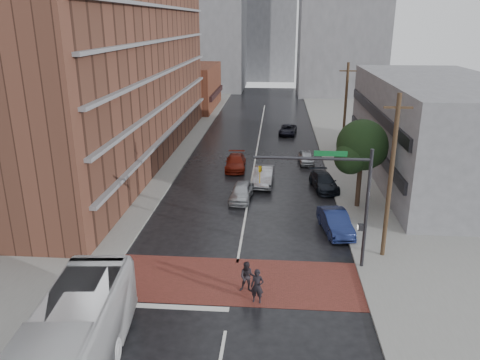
# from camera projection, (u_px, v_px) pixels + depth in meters

# --- Properties ---
(ground) EXTENTS (160.00, 160.00, 0.00)m
(ground) POSITION_uv_depth(u_px,v_px,m) (233.00, 285.00, 25.57)
(ground) COLOR black
(ground) RESTS_ON ground
(crosswalk) EXTENTS (14.00, 5.00, 0.02)m
(crosswalk) POSITION_uv_depth(u_px,v_px,m) (234.00, 280.00, 26.04)
(crosswalk) COLOR maroon
(crosswalk) RESTS_ON ground
(sidewalk_west) EXTENTS (9.00, 90.00, 0.15)m
(sidewalk_west) POSITION_uv_depth(u_px,v_px,m) (148.00, 155.00, 50.01)
(sidewalk_west) COLOR gray
(sidewalk_west) RESTS_ON ground
(sidewalk_east) EXTENTS (9.00, 90.00, 0.15)m
(sidewalk_east) POSITION_uv_depth(u_px,v_px,m) (367.00, 160.00, 48.27)
(sidewalk_east) COLOR gray
(sidewalk_east) RESTS_ON ground
(apartment_block) EXTENTS (10.00, 44.00, 28.00)m
(apartment_block) POSITION_uv_depth(u_px,v_px,m) (111.00, 18.00, 44.76)
(apartment_block) COLOR brown
(apartment_block) RESTS_ON ground
(storefront_west) EXTENTS (8.00, 16.00, 7.00)m
(storefront_west) POSITION_uv_depth(u_px,v_px,m) (191.00, 87.00, 76.30)
(storefront_west) COLOR brown
(storefront_west) RESTS_ON ground
(building_east) EXTENTS (11.00, 26.00, 9.00)m
(building_east) POSITION_uv_depth(u_px,v_px,m) (438.00, 130.00, 41.75)
(building_east) COLOR gray
(building_east) RESTS_ON ground
(distant_tower_west) EXTENTS (18.00, 16.00, 32.00)m
(distant_tower_west) POSITION_uv_depth(u_px,v_px,m) (200.00, 9.00, 95.07)
(distant_tower_west) COLOR gray
(distant_tower_west) RESTS_ON ground
(distant_tower_center) EXTENTS (12.00, 10.00, 24.00)m
(distant_tower_center) POSITION_uv_depth(u_px,v_px,m) (270.00, 29.00, 111.34)
(distant_tower_center) COLOR gray
(distant_tower_center) RESTS_ON ground
(street_tree) EXTENTS (4.20, 4.10, 6.90)m
(street_tree) POSITION_uv_depth(u_px,v_px,m) (362.00, 148.00, 34.76)
(street_tree) COLOR #332319
(street_tree) RESTS_ON ground
(signal_mast) EXTENTS (6.50, 0.30, 7.20)m
(signal_mast) POSITION_uv_depth(u_px,v_px,m) (342.00, 191.00, 25.97)
(signal_mast) COLOR #2D2D33
(signal_mast) RESTS_ON ground
(utility_pole_near) EXTENTS (1.60, 0.26, 10.00)m
(utility_pole_near) POSITION_uv_depth(u_px,v_px,m) (391.00, 177.00, 27.03)
(utility_pole_near) COLOR #473321
(utility_pole_near) RESTS_ON ground
(utility_pole_far) EXTENTS (1.60, 0.26, 10.00)m
(utility_pole_far) POSITION_uv_depth(u_px,v_px,m) (345.00, 113.00, 45.90)
(utility_pole_far) COLOR #473321
(utility_pole_far) RESTS_ON ground
(pedestrian_a) EXTENTS (0.74, 0.55, 1.85)m
(pedestrian_a) POSITION_uv_depth(u_px,v_px,m) (257.00, 286.00, 23.76)
(pedestrian_a) COLOR black
(pedestrian_a) RESTS_ON ground
(pedestrian_b) EXTENTS (0.88, 0.70, 1.72)m
(pedestrian_b) POSITION_uv_depth(u_px,v_px,m) (247.00, 277.00, 24.75)
(pedestrian_b) COLOR #262025
(pedestrian_b) RESTS_ON ground
(car_travel_a) EXTENTS (1.91, 4.19, 1.39)m
(car_travel_a) POSITION_uv_depth(u_px,v_px,m) (241.00, 192.00, 37.50)
(car_travel_a) COLOR #B0B3B8
(car_travel_a) RESTS_ON ground
(car_travel_b) EXTENTS (1.86, 4.75, 1.54)m
(car_travel_b) POSITION_uv_depth(u_px,v_px,m) (264.00, 176.00, 41.18)
(car_travel_b) COLOR #A3A5AB
(car_travel_b) RESTS_ON ground
(car_travel_c) EXTENTS (2.06, 4.75, 1.36)m
(car_travel_c) POSITION_uv_depth(u_px,v_px,m) (236.00, 162.00, 45.43)
(car_travel_c) COLOR maroon
(car_travel_c) RESTS_ON ground
(suv_travel) EXTENTS (2.55, 4.54, 1.20)m
(suv_travel) POSITION_uv_depth(u_px,v_px,m) (288.00, 130.00, 59.46)
(suv_travel) COLOR black
(suv_travel) RESTS_ON ground
(car_parked_near) EXTENTS (2.30, 4.73, 1.49)m
(car_parked_near) POSITION_uv_depth(u_px,v_px,m) (335.00, 222.00, 31.78)
(car_parked_near) COLOR #151F4B
(car_parked_near) RESTS_ON ground
(car_parked_mid) EXTENTS (2.60, 4.83, 1.33)m
(car_parked_mid) POSITION_uv_depth(u_px,v_px,m) (324.00, 182.00, 39.98)
(car_parked_mid) COLOR black
(car_parked_mid) RESTS_ON ground
(car_parked_far) EXTENTS (1.66, 3.75, 1.25)m
(car_parked_far) POSITION_uv_depth(u_px,v_px,m) (306.00, 157.00, 47.34)
(car_parked_far) COLOR #9EA1A5
(car_parked_far) RESTS_ON ground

